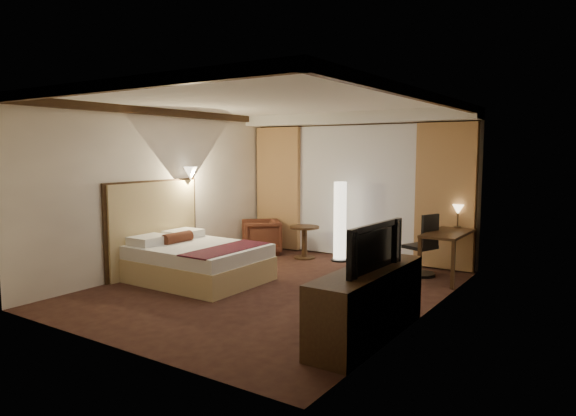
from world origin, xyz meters
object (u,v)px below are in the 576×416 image
Objects in this scene: floor_lamp at (340,221)px; dresser at (368,304)px; desk at (448,255)px; armchair at (261,235)px; office_chair at (420,244)px; television at (366,238)px; side_table at (304,242)px; bed at (198,263)px.

dresser is (2.08, -3.29, -0.35)m from floor_lamp.
armchair is at bearing -179.51° from desk.
office_chair is (1.60, -0.27, -0.22)m from floor_lamp.
television is at bearing -58.05° from floor_lamp.
television is at bearing -49.09° from side_table.
floor_lamp is at bearing 34.93° from television.
armchair is 0.95m from side_table.
dresser is (2.74, -3.12, 0.07)m from side_table.
floor_lamp reaches higher than dresser.
office_chair reaches higher than side_table.
side_table is 4.21m from television.
armchair is 0.72× the size of office_chair.
dresser is 0.71m from television.
television is (3.20, -0.80, 0.80)m from bed.
office_chair is 3.11m from television.
desk is 1.25× the size of office_chair.
office_chair is (2.25, -0.10, 0.21)m from side_table.
side_table is 2.69m from desk.
dresser is at bearing -89.07° from desk.
floor_lamp is (0.66, 0.16, 0.43)m from side_table.
television reaches higher than bed.
armchair is (-0.46, 2.24, 0.08)m from bed.
television reaches higher than armchair.
office_chair is at bearing 11.51° from television.
side_table is at bearing 131.23° from dresser.
side_table is at bearing 178.87° from desk.
television reaches higher than desk.
floor_lamp is 2.07m from desk.
floor_lamp is at bearing 173.94° from desk.
dresser is (0.48, -3.02, -0.13)m from office_chair.
bed is 2.63× the size of armchair.
floor_lamp is 1.63m from office_chair.
office_chair reaches higher than bed.
bed is 3.39m from television.
armchair reaches higher than bed.
office_chair is at bearing -9.45° from floor_lamp.
desk is (3.18, 2.27, 0.09)m from bed.
floor_lamp is at bearing 56.54° from armchair.
desk is 3.15m from television.
dresser is at bearing -13.88° from bed.
armchair is 3.64m from desk.
side_table is at bearing 52.87° from armchair.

